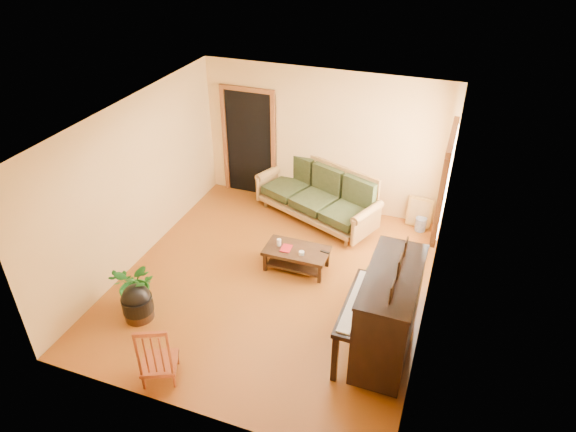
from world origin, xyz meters
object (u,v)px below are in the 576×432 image
at_px(red_chair, 157,350).
at_px(ceramic_crock, 421,224).
at_px(armchair, 384,281).
at_px(sofa, 316,194).
at_px(piano, 388,316).
at_px(footstool, 138,306).
at_px(potted_plant, 136,286).
at_px(coffee_table, 297,259).

distance_m(red_chair, ceramic_crock, 5.08).
bearing_deg(ceramic_crock, armchair, -96.66).
distance_m(sofa, armchair, 2.49).
bearing_deg(piano, ceramic_crock, 89.56).
height_order(footstool, red_chair, red_chair).
relative_size(sofa, armchair, 2.67).
bearing_deg(potted_plant, piano, 4.81).
distance_m(armchair, piano, 0.98).
relative_size(coffee_table, armchair, 1.16).
bearing_deg(potted_plant, sofa, 61.86).
distance_m(piano, footstool, 3.41).
relative_size(red_chair, ceramic_crock, 3.72).
bearing_deg(coffee_table, red_chair, -107.98).
distance_m(red_chair, potted_plant, 1.42).
xyz_separation_m(sofa, coffee_table, (0.17, -1.54, -0.31)).
relative_size(coffee_table, footstool, 2.35).
distance_m(coffee_table, ceramic_crock, 2.46).
distance_m(armchair, ceramic_crock, 2.19).
xyz_separation_m(piano, potted_plant, (-3.48, -0.29, -0.29)).
relative_size(armchair, potted_plant, 1.19).
bearing_deg(potted_plant, ceramic_crock, 43.74).
height_order(sofa, potted_plant, sofa).
height_order(armchair, red_chair, red_chair).
relative_size(sofa, piano, 1.56).
distance_m(armchair, red_chair, 3.19).
bearing_deg(footstool, sofa, 65.39).
distance_m(sofa, ceramic_crock, 1.91).
bearing_deg(sofa, potted_plant, -95.84).
distance_m(ceramic_crock, potted_plant, 4.89).
bearing_deg(armchair, ceramic_crock, 91.77).
height_order(sofa, ceramic_crock, sofa).
bearing_deg(sofa, armchair, -27.66).
relative_size(piano, potted_plant, 2.04).
xyz_separation_m(armchair, footstool, (-3.13, -1.44, -0.23)).
relative_size(coffee_table, piano, 0.68).
bearing_deg(piano, coffee_table, 141.96).
distance_m(sofa, coffee_table, 1.58).
height_order(piano, ceramic_crock, piano).
bearing_deg(ceramic_crock, potted_plant, -136.26).
bearing_deg(sofa, ceramic_crock, 29.82).
relative_size(piano, ceramic_crock, 6.07).
xyz_separation_m(footstool, red_chair, (0.85, -0.80, 0.25)).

